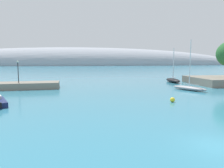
# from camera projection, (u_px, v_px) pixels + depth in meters

# --- Properties ---
(water) EXTENTS (600.00, 600.00, 0.00)m
(water) POSITION_uv_depth(u_px,v_px,m) (218.00, 147.00, 13.88)
(water) COLOR teal
(water) RESTS_ON ground
(breakwater_rocks) EXTENTS (18.14, 6.08, 1.31)m
(breakwater_rocks) POSITION_uv_depth(u_px,v_px,m) (13.00, 86.00, 41.77)
(breakwater_rocks) COLOR gray
(breakwater_rocks) RESTS_ON ground
(distant_ridge) EXTENTS (399.09, 60.75, 41.13)m
(distant_ridge) POSITION_uv_depth(u_px,v_px,m) (80.00, 65.00, 242.85)
(distant_ridge) COLOR #999EA8
(distant_ridge) RESTS_ON ground
(sailboat_grey_near_shore) EXTENTS (4.87, 7.17, 9.69)m
(sailboat_grey_near_shore) POSITION_uv_depth(u_px,v_px,m) (189.00, 88.00, 40.10)
(sailboat_grey_near_shore) COLOR gray
(sailboat_grey_near_shore) RESTS_ON water
(sailboat_black_mid_mooring) EXTENTS (2.83, 7.64, 8.92)m
(sailboat_black_mid_mooring) POSITION_uv_depth(u_px,v_px,m) (173.00, 80.00, 54.74)
(sailboat_black_mid_mooring) COLOR black
(sailboat_black_mid_mooring) RESTS_ON water
(mooring_buoy_yellow) EXTENTS (0.67, 0.67, 0.67)m
(mooring_buoy_yellow) POSITION_uv_depth(u_px,v_px,m) (172.00, 100.00, 28.70)
(mooring_buoy_yellow) COLOR yellow
(mooring_buoy_yellow) RESTS_ON water
(harbor_lamp_post) EXTENTS (0.36, 0.36, 4.36)m
(harbor_lamp_post) POSITION_uv_depth(u_px,v_px,m) (18.00, 69.00, 40.79)
(harbor_lamp_post) COLOR black
(harbor_lamp_post) RESTS_ON breakwater_rocks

